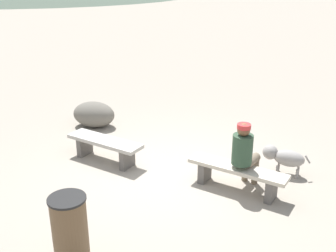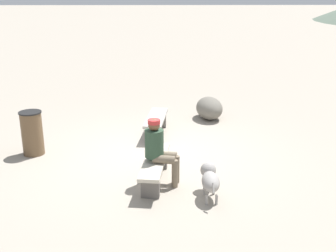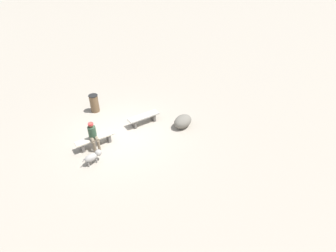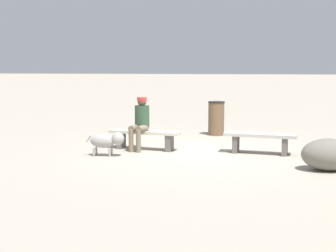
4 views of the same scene
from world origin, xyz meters
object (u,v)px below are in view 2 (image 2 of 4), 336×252
(bench_right, at_px, (155,166))
(boulder, at_px, (209,108))
(bench_left, at_px, (156,121))
(trash_bin, at_px, (32,133))
(seated_person, at_px, (159,147))
(dog, at_px, (210,178))

(bench_right, distance_m, boulder, 4.11)
(bench_left, height_order, trash_bin, trash_bin)
(bench_right, bearing_deg, boulder, 166.57)
(bench_left, bearing_deg, seated_person, 8.53)
(bench_right, relative_size, seated_person, 1.41)
(bench_right, xyz_separation_m, trash_bin, (-1.41, -2.59, 0.15))
(dog, relative_size, boulder, 0.85)
(bench_right, xyz_separation_m, dog, (0.60, 0.92, 0.02))
(seated_person, relative_size, dog, 1.44)
(bench_right, bearing_deg, seated_person, 50.86)
(dog, relative_size, trash_bin, 0.90)
(bench_right, distance_m, trash_bin, 2.95)
(seated_person, bearing_deg, bench_left, -167.17)
(dog, xyz_separation_m, boulder, (-4.44, 0.55, -0.04))
(bench_right, height_order, seated_person, seated_person)
(bench_left, bearing_deg, dog, 23.11)
(trash_bin, bearing_deg, boulder, 120.89)
(bench_right, relative_size, trash_bin, 1.82)
(bench_left, relative_size, boulder, 1.60)
(seated_person, distance_m, boulder, 4.17)
(bench_right, distance_m, seated_person, 0.40)
(dog, xyz_separation_m, trash_bin, (-2.01, -3.51, 0.14))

